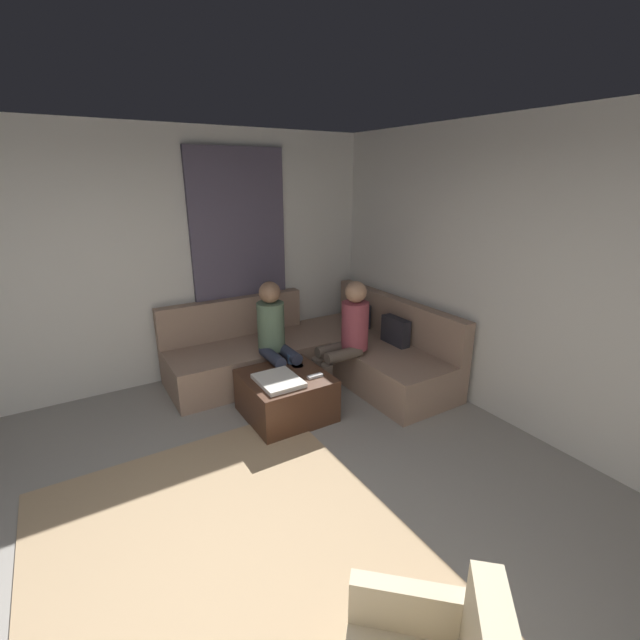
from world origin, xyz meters
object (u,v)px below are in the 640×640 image
at_px(ottoman, 286,395).
at_px(coffee_mug, 291,359).
at_px(game_remote, 315,376).
at_px(person_on_couch_back, 347,334).
at_px(person_on_couch_side, 275,336).
at_px(sectional_couch, 318,353).

xyz_separation_m(ottoman, coffee_mug, (-0.22, 0.18, 0.26)).
xyz_separation_m(game_remote, person_on_couch_back, (-0.27, 0.55, 0.23)).
bearing_deg(coffee_mug, ottoman, -39.29).
height_order(coffee_mug, game_remote, coffee_mug).
xyz_separation_m(ottoman, person_on_couch_side, (-0.44, 0.12, 0.45)).
xyz_separation_m(coffee_mug, game_remote, (0.40, 0.04, -0.04)).
height_order(ottoman, game_remote, game_remote).
bearing_deg(ottoman, person_on_couch_back, 96.94).
xyz_separation_m(game_remote, person_on_couch_side, (-0.62, -0.10, 0.23)).
bearing_deg(sectional_couch, coffee_mug, -55.68).
height_order(person_on_couch_back, person_on_couch_side, same).
distance_m(sectional_couch, ottoman, 0.92).
bearing_deg(person_on_couch_side, ottoman, 75.16).
bearing_deg(person_on_couch_back, coffee_mug, 77.84).
bearing_deg(person_on_couch_back, ottoman, 96.94).
xyz_separation_m(coffee_mug, person_on_couch_side, (-0.22, -0.06, 0.19)).
distance_m(ottoman, person_on_couch_back, 0.89).
height_order(game_remote, person_on_couch_back, person_on_couch_back).
distance_m(ottoman, coffee_mug, 0.38).
bearing_deg(person_on_couch_side, sectional_couch, -166.10).
relative_size(coffee_mug, game_remote, 0.63).
distance_m(sectional_couch, person_on_couch_back, 0.62).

